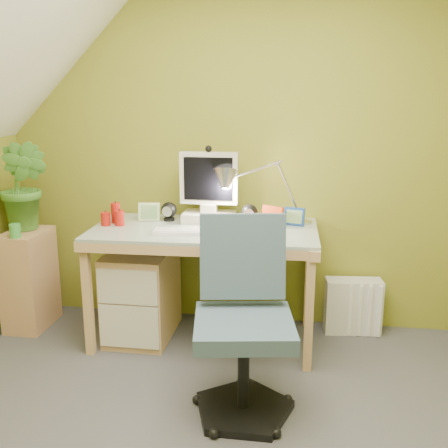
# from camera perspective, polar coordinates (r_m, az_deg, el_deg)

# --- Properties ---
(wall_back) EXTENTS (3.20, 0.01, 2.40)m
(wall_back) POSITION_cam_1_polar(r_m,az_deg,el_deg) (3.57, 1.45, 7.78)
(wall_back) COLOR olive
(wall_back) RESTS_ON floor
(desk) EXTENTS (1.44, 0.75, 0.76)m
(desk) POSITION_cam_1_polar(r_m,az_deg,el_deg) (3.43, -2.10, -6.60)
(desk) COLOR tan
(desk) RESTS_ON floor
(monitor) EXTENTS (0.36, 0.21, 0.49)m
(monitor) POSITION_cam_1_polar(r_m,az_deg,el_deg) (3.44, -1.64, 4.30)
(monitor) COLOR beige
(monitor) RESTS_ON desk
(speaker_left) EXTENTS (0.11, 0.11, 0.13)m
(speaker_left) POSITION_cam_1_polar(r_m,az_deg,el_deg) (3.51, -6.02, 1.38)
(speaker_left) COLOR black
(speaker_left) RESTS_ON desk
(speaker_right) EXTENTS (0.13, 0.13, 0.13)m
(speaker_right) POSITION_cam_1_polar(r_m,az_deg,el_deg) (3.42, 2.78, 1.12)
(speaker_right) COLOR black
(speaker_right) RESTS_ON desk
(keyboard) EXTENTS (0.42, 0.17, 0.02)m
(keyboard) POSITION_cam_1_polar(r_m,az_deg,el_deg) (3.20, -4.04, -0.82)
(keyboard) COLOR white
(keyboard) RESTS_ON desk
(mousepad) EXTENTS (0.26, 0.20, 0.01)m
(mousepad) POSITION_cam_1_polar(r_m,az_deg,el_deg) (3.13, 4.20, -1.27)
(mousepad) COLOR red
(mousepad) RESTS_ON desk
(mouse) EXTENTS (0.12, 0.08, 0.04)m
(mouse) POSITION_cam_1_polar(r_m,az_deg,el_deg) (3.13, 4.21, -0.99)
(mouse) COLOR silver
(mouse) RESTS_ON mousepad
(amber_tumbler) EXTENTS (0.07, 0.07, 0.09)m
(amber_tumbler) POSITION_cam_1_polar(r_m,az_deg,el_deg) (3.20, 0.73, -0.10)
(amber_tumbler) COLOR #8B6114
(amber_tumbler) RESTS_ON desk
(candle_cluster) EXTENTS (0.18, 0.16, 0.13)m
(candle_cluster) POSITION_cam_1_polar(r_m,az_deg,el_deg) (3.47, -11.93, 1.04)
(candle_cluster) COLOR #B0170F
(candle_cluster) RESTS_ON desk
(photo_frame_red) EXTENTS (0.14, 0.09, 0.13)m
(photo_frame_red) POSITION_cam_1_polar(r_m,az_deg,el_deg) (3.37, 5.25, 0.87)
(photo_frame_red) COLOR #BD3714
(photo_frame_red) RESTS_ON desk
(photo_frame_blue) EXTENTS (0.13, 0.05, 0.11)m
(photo_frame_blue) POSITION_cam_1_polar(r_m,az_deg,el_deg) (3.40, 7.64, 0.82)
(photo_frame_blue) COLOR navy
(photo_frame_blue) RESTS_ON desk
(photo_frame_green) EXTENTS (0.14, 0.04, 0.12)m
(photo_frame_green) POSITION_cam_1_polar(r_m,az_deg,el_deg) (3.53, -8.15, 1.33)
(photo_frame_green) COLOR #B7D894
(photo_frame_green) RESTS_ON desk
(desk_lamp) EXTENTS (0.58, 0.28, 0.60)m
(desk_lamp) POSITION_cam_1_polar(r_m,az_deg,el_deg) (3.38, 5.91, 5.00)
(desk_lamp) COLOR silver
(desk_lamp) RESTS_ON desk
(side_ledge) EXTENTS (0.25, 0.39, 0.68)m
(side_ledge) POSITION_cam_1_polar(r_m,az_deg,el_deg) (3.88, -20.42, -5.65)
(side_ledge) COLOR tan
(side_ledge) RESTS_ON floor
(potted_plant) EXTENTS (0.38, 0.33, 0.61)m
(potted_plant) POSITION_cam_1_polar(r_m,az_deg,el_deg) (3.77, -20.89, 3.92)
(potted_plant) COLOR #437E2A
(potted_plant) RESTS_ON side_ledge
(green_cup) EXTENTS (0.08, 0.08, 0.09)m
(green_cup) POSITION_cam_1_polar(r_m,az_deg,el_deg) (3.64, -21.78, -0.70)
(green_cup) COLOR green
(green_cup) RESTS_ON side_ledge
(task_chair) EXTENTS (0.63, 0.63, 0.99)m
(task_chair) POSITION_cam_1_polar(r_m,az_deg,el_deg) (2.61, 2.19, -10.76)
(task_chair) COLOR #3A4F60
(task_chair) RESTS_ON floor
(radiator) EXTENTS (0.39, 0.19, 0.37)m
(radiator) POSITION_cam_1_polar(r_m,az_deg,el_deg) (3.70, 13.85, -8.66)
(radiator) COLOR silver
(radiator) RESTS_ON floor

